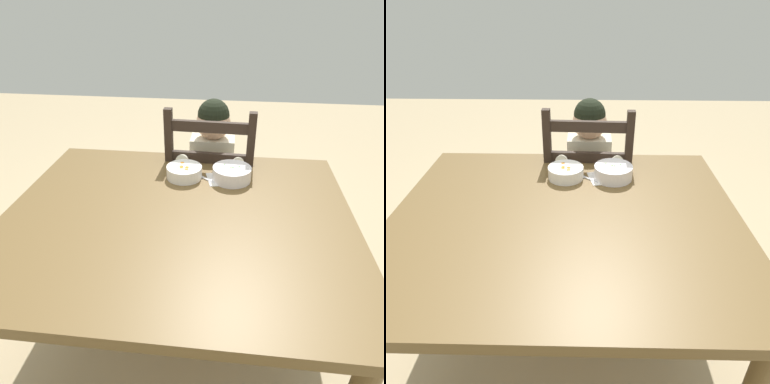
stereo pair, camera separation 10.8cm
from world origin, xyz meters
TOP-DOWN VIEW (x-y plane):
  - ground_plane at (0.00, 0.00)m, footprint 8.00×8.00m
  - dining_table at (0.00, 0.00)m, footprint 1.29×1.10m
  - dining_chair at (0.09, 0.60)m, footprint 0.44×0.44m
  - child_figure at (0.09, 0.59)m, footprint 0.32×0.31m
  - bowl_of_peas at (0.19, 0.30)m, footprint 0.17×0.17m
  - bowl_of_carrots at (-0.01, 0.30)m, footprint 0.15×0.15m
  - spoon at (0.05, 0.32)m, footprint 0.12×0.10m
  - paper_napkin at (0.16, 0.30)m, footprint 0.16×0.15m

SIDE VIEW (x-z plane):
  - ground_plane at x=0.00m, z-range 0.00..0.00m
  - dining_chair at x=0.09m, z-range -0.02..0.95m
  - dining_table at x=0.00m, z-range 0.27..0.98m
  - child_figure at x=0.09m, z-range 0.16..1.13m
  - paper_napkin at x=0.16m, z-range 0.71..0.72m
  - spoon at x=0.05m, z-range 0.71..0.72m
  - bowl_of_carrots at x=-0.01m, z-range 0.71..0.77m
  - bowl_of_peas at x=0.19m, z-range 0.71..0.78m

